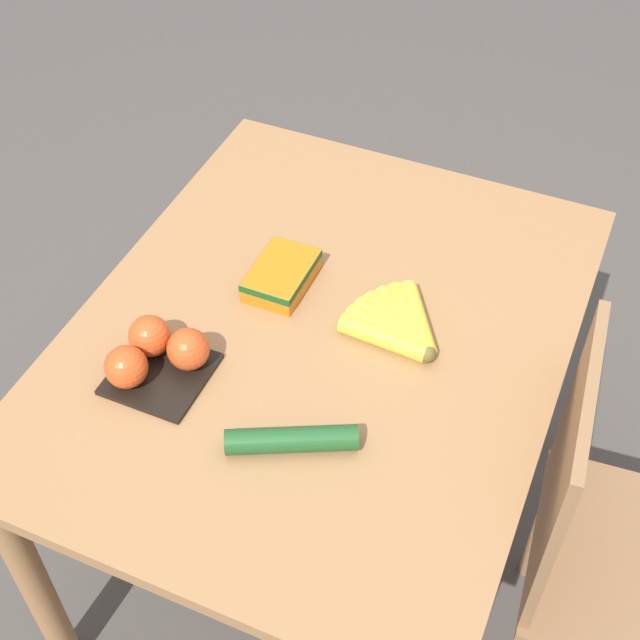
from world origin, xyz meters
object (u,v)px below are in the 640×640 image
at_px(chair, 607,548).
at_px(tomato_pack, 156,355).
at_px(cucumber_near, 292,440).
at_px(banana_bunch, 399,327).
at_px(carrot_bag, 281,274).

distance_m(chair, tomato_pack, 0.91).
relative_size(chair, cucumber_near, 4.12).
bearing_deg(cucumber_near, tomato_pack, -101.57).
bearing_deg(tomato_pack, chair, 98.98).
relative_size(tomato_pack, cucumber_near, 0.77).
distance_m(banana_bunch, tomato_pack, 0.45).
height_order(chair, carrot_bag, chair).
bearing_deg(carrot_bag, tomato_pack, -20.86).
height_order(banana_bunch, cucumber_near, cucumber_near).
height_order(carrot_bag, cucumber_near, carrot_bag).
xyz_separation_m(chair, carrot_bag, (-0.16, -0.74, 0.29)).
bearing_deg(banana_bunch, cucumber_near, -13.55).
xyz_separation_m(tomato_pack, cucumber_near, (0.06, 0.29, -0.02)).
distance_m(carrot_bag, cucumber_near, 0.40).
height_order(chair, cucumber_near, chair).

